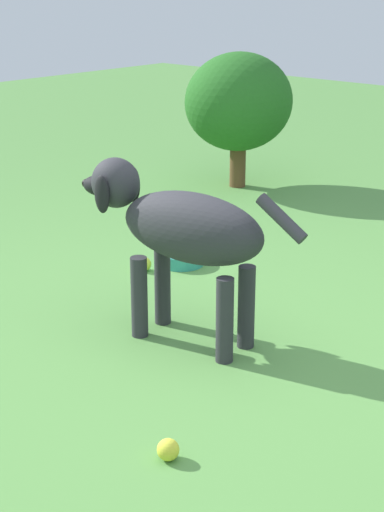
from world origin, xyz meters
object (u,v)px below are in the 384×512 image
Objects in this scene: dog at (179,228)px; water_bowl at (181,258)px; tennis_ball_1 at (168,450)px; tennis_ball_0 at (144,264)px.

water_bowl is (-0.61, -0.56, -0.41)m from dog.
dog is 14.83× the size of tennis_ball_1.
dog reaches higher than tennis_ball_0.
tennis_ball_1 is at bearing 123.23° from dog.
tennis_ball_0 reaches higher than water_bowl.
water_bowl is at bearing -54.93° from dog.
dog is at bearing 42.48° from water_bowl.
tennis_ball_1 is 1.66m from water_bowl.
tennis_ball_0 and tennis_ball_1 have the same top height.
tennis_ball_1 is (1.06, 1.17, 0.00)m from tennis_ball_0.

